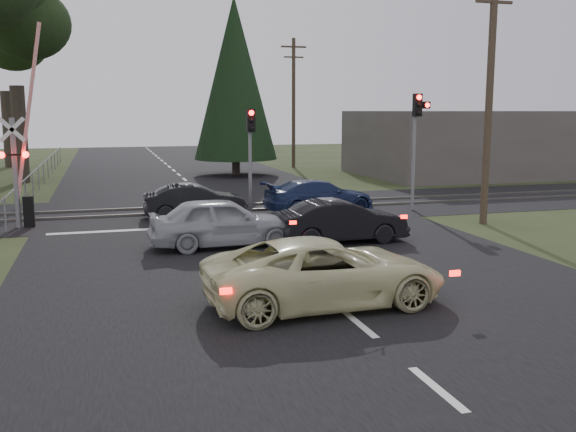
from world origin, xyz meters
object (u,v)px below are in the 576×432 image
object	(u,v)px
traffic_signal_right	(417,129)
crossing_signal	(22,169)
silver_car	(223,222)
utility_pole_near	(490,91)
dark_hatchback	(342,221)
blue_sedan	(319,196)
dark_car_far	(195,201)
utility_pole_mid	(294,100)
utility_pole_far	(227,104)
traffic_signal_center	(251,142)
cream_coupe	(325,272)

from	to	relation	value
traffic_signal_right	crossing_signal	bearing A→B (deg)	178.79
crossing_signal	silver_car	world-z (taller)	crossing_signal
utility_pole_near	dark_hatchback	world-z (taller)	utility_pole_near
traffic_signal_right	blue_sedan	bearing A→B (deg)	170.95
blue_sedan	dark_car_far	bearing A→B (deg)	82.03
utility_pole_mid	utility_pole_far	size ratio (longest dim) A/B	1.00
traffic_signal_center	traffic_signal_right	bearing A→B (deg)	-10.41
utility_pole_mid	dark_hatchback	distance (m)	26.66
traffic_signal_center	dark_hatchback	world-z (taller)	traffic_signal_center
traffic_signal_center	dark_car_far	world-z (taller)	traffic_signal_center
utility_pole_mid	silver_car	world-z (taller)	utility_pole_mid
cream_coupe	blue_sedan	size ratio (longest dim) A/B	1.13
traffic_signal_right	utility_pole_mid	distance (m)	20.60
utility_pole_mid	dark_car_far	bearing A→B (deg)	-116.41
crossing_signal	traffic_signal_right	bearing A→B (deg)	-1.21
cream_coupe	dark_hatchback	size ratio (longest dim) A/B	1.27
traffic_signal_center	utility_pole_far	xyz separation A→B (m)	(7.50, 44.32, 1.92)
utility_pole_near	silver_car	world-z (taller)	utility_pole_near
traffic_signal_right	dark_car_far	xyz separation A→B (m)	(-8.83, 0.82, -2.68)
traffic_signal_center	cream_coupe	distance (m)	12.55
traffic_signal_right	silver_car	size ratio (longest dim) A/B	1.07
blue_sedan	crossing_signal	bearing A→B (deg)	86.00
crossing_signal	silver_car	distance (m)	7.98
utility_pole_near	dark_car_far	distance (m)	11.44
silver_car	blue_sedan	world-z (taller)	silver_car
utility_pole_near	dark_car_far	size ratio (longest dim) A/B	2.34
crossing_signal	dark_hatchback	size ratio (longest dim) A/B	1.74
traffic_signal_center	utility_pole_near	world-z (taller)	utility_pole_near
utility_pole_near	utility_pole_mid	world-z (taller)	same
dark_hatchback	utility_pole_mid	bearing A→B (deg)	-13.58
traffic_signal_right	cream_coupe	distance (m)	13.81
blue_sedan	dark_car_far	world-z (taller)	blue_sedan
crossing_signal	silver_car	xyz separation A→B (m)	(6.05, -5.03, -1.31)
dark_hatchback	silver_car	distance (m)	3.67
silver_car	blue_sedan	bearing A→B (deg)	-43.64
blue_sedan	utility_pole_near	bearing A→B (deg)	-135.79
crossing_signal	dark_car_far	xyz separation A→B (m)	(5.99, 0.51, -1.42)
traffic_signal_center	utility_pole_near	xyz separation A→B (m)	(7.50, -4.68, 1.92)
dark_hatchback	cream_coupe	bearing A→B (deg)	155.89
utility_pole_far	dark_car_far	size ratio (longest dim) A/B	2.34
utility_pole_near	dark_car_far	world-z (taller)	utility_pole_near
traffic_signal_right	blue_sedan	size ratio (longest dim) A/B	1.04
utility_pole_near	silver_car	distance (m)	10.58
utility_pole_near	utility_pole_mid	distance (m)	24.00
utility_pole_mid	dark_hatchback	bearing A→B (deg)	-103.32
traffic_signal_center	cream_coupe	world-z (taller)	traffic_signal_center
crossing_signal	traffic_signal_right	distance (m)	14.88
crossing_signal	traffic_signal_right	world-z (taller)	crossing_signal
cream_coupe	dark_car_far	size ratio (longest dim) A/B	1.33
crossing_signal	traffic_signal_center	size ratio (longest dim) A/B	1.70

